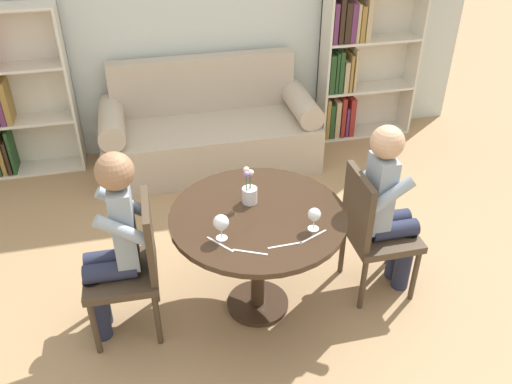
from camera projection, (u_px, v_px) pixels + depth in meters
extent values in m
plane|color=tan|center=(258.00, 305.00, 3.54)|extent=(16.00, 16.00, 0.00)
cube|color=silver|center=(196.00, 2.00, 4.68)|extent=(5.20, 0.05, 2.70)
cylinder|color=#382619|center=(258.00, 216.00, 3.14)|extent=(1.04, 1.04, 0.03)
cylinder|color=#382619|center=(258.00, 262.00, 3.34)|extent=(0.09, 0.09, 0.67)
cylinder|color=#382619|center=(258.00, 303.00, 3.53)|extent=(0.40, 0.40, 0.03)
cube|color=#B7A893|center=(211.00, 144.00, 4.93)|extent=(1.89, 0.80, 0.42)
cube|color=#B7A893|center=(203.00, 83.00, 4.93)|extent=(1.67, 0.16, 0.50)
cylinder|color=#B7A893|center=(111.00, 122.00, 4.59)|extent=(0.22, 0.72, 0.22)
cylinder|color=#B7A893|center=(300.00, 103.00, 4.91)|extent=(0.22, 0.72, 0.22)
cube|color=silver|center=(17.00, 89.00, 4.67)|extent=(0.93, 0.02, 1.46)
cube|color=silver|center=(71.00, 90.00, 4.65)|extent=(0.02, 0.28, 1.46)
cube|color=silver|center=(34.00, 168.00, 4.97)|extent=(0.89, 0.28, 0.02)
cube|color=silver|center=(22.00, 120.00, 4.70)|extent=(0.89, 0.28, 0.02)
cube|color=silver|center=(8.00, 67.00, 4.43)|extent=(0.89, 0.28, 0.02)
cube|color=olive|center=(3.00, 153.00, 4.82)|extent=(0.04, 0.23, 0.35)
cube|color=#332319|center=(8.00, 154.00, 4.83)|extent=(0.03, 0.23, 0.31)
cube|color=#234723|center=(12.00, 149.00, 4.81)|extent=(0.03, 0.23, 0.41)
cube|color=#602D5B|center=(1.00, 104.00, 4.57)|extent=(0.05, 0.23, 0.33)
cube|color=olive|center=(7.00, 100.00, 4.57)|extent=(0.05, 0.23, 0.37)
cube|color=silver|center=(364.00, 59.00, 5.28)|extent=(0.93, 0.02, 1.46)
cube|color=silver|center=(324.00, 68.00, 5.09)|extent=(0.02, 0.28, 1.46)
cube|color=silver|center=(412.00, 60.00, 5.26)|extent=(0.02, 0.28, 1.46)
cube|color=silver|center=(361.00, 131.00, 5.58)|extent=(0.89, 0.28, 0.02)
cube|color=silver|center=(366.00, 87.00, 5.31)|extent=(0.89, 0.28, 0.02)
cube|color=silver|center=(372.00, 39.00, 5.04)|extent=(0.89, 0.28, 0.02)
cube|color=olive|center=(325.00, 116.00, 5.37)|extent=(0.03, 0.23, 0.41)
cube|color=#234723|center=(329.00, 118.00, 5.40)|extent=(0.04, 0.23, 0.35)
cube|color=tan|center=(334.00, 116.00, 5.40)|extent=(0.05, 0.23, 0.38)
cube|color=maroon|center=(340.00, 114.00, 5.40)|extent=(0.04, 0.23, 0.41)
cube|color=#602D5B|center=(344.00, 119.00, 5.44)|extent=(0.03, 0.23, 0.30)
cube|color=maroon|center=(349.00, 114.00, 5.43)|extent=(0.05, 0.23, 0.39)
cube|color=#234723|center=(329.00, 72.00, 5.12)|extent=(0.05, 0.23, 0.37)
cube|color=#234723|center=(334.00, 70.00, 5.12)|extent=(0.03, 0.23, 0.39)
cube|color=#234723|center=(338.00, 70.00, 5.13)|extent=(0.04, 0.23, 0.40)
cube|color=tan|center=(343.00, 74.00, 5.17)|extent=(0.04, 0.23, 0.30)
cube|color=olive|center=(348.00, 71.00, 5.16)|extent=(0.03, 0.23, 0.36)
cube|color=tan|center=(352.00, 68.00, 5.15)|extent=(0.03, 0.23, 0.41)
cube|color=#602D5B|center=(332.00, 22.00, 4.86)|extent=(0.04, 0.23, 0.36)
cube|color=#332319|center=(338.00, 18.00, 4.85)|extent=(0.04, 0.23, 0.41)
cube|color=#332319|center=(344.00, 21.00, 4.88)|extent=(0.05, 0.23, 0.36)
cube|color=#602D5B|center=(350.00, 21.00, 4.89)|extent=(0.05, 0.23, 0.35)
cube|color=tan|center=(355.00, 21.00, 4.90)|extent=(0.03, 0.23, 0.34)
cube|color=olive|center=(359.00, 22.00, 4.92)|extent=(0.04, 0.23, 0.32)
cube|color=tan|center=(365.00, 17.00, 4.91)|extent=(0.05, 0.23, 0.40)
cylinder|color=#473828|center=(97.00, 286.00, 3.40)|extent=(0.04, 0.04, 0.40)
cylinder|color=#473828|center=(95.00, 328.00, 3.11)|extent=(0.04, 0.04, 0.40)
cylinder|color=#473828|center=(155.00, 278.00, 3.46)|extent=(0.04, 0.04, 0.40)
cylinder|color=#473828|center=(157.00, 319.00, 3.17)|extent=(0.04, 0.04, 0.40)
cube|color=#473828|center=(121.00, 274.00, 3.16)|extent=(0.43, 0.43, 0.05)
cube|color=#473828|center=(149.00, 236.00, 3.05)|extent=(0.05, 0.38, 0.45)
cylinder|color=#473828|center=(415.00, 275.00, 3.48)|extent=(0.04, 0.04, 0.40)
cylinder|color=#473828|center=(391.00, 241.00, 3.77)|extent=(0.04, 0.04, 0.40)
cylinder|color=#473828|center=(363.00, 284.00, 3.41)|extent=(0.04, 0.04, 0.40)
cylinder|color=#473828|center=(342.00, 249.00, 3.70)|extent=(0.04, 0.04, 0.40)
cube|color=#473828|center=(382.00, 235.00, 3.47)|extent=(0.42, 0.42, 0.05)
cube|color=#473828|center=(358.00, 207.00, 3.29)|extent=(0.04, 0.38, 0.45)
cylinder|color=#282D47|center=(99.00, 296.00, 3.29)|extent=(0.11, 0.11, 0.45)
cylinder|color=#282D47|center=(98.00, 309.00, 3.20)|extent=(0.11, 0.11, 0.45)
cylinder|color=#282D47|center=(111.00, 259.00, 3.16)|extent=(0.30, 0.12, 0.11)
cylinder|color=#282D47|center=(110.00, 272.00, 3.07)|extent=(0.30, 0.12, 0.11)
cube|color=#93A3B2|center=(124.00, 227.00, 2.99)|extent=(0.13, 0.20, 0.51)
cylinder|color=#93A3B2|center=(122.00, 202.00, 3.06)|extent=(0.29, 0.08, 0.23)
cylinder|color=#93A3B2|center=(122.00, 231.00, 2.84)|extent=(0.29, 0.08, 0.23)
sphere|color=#936B4C|center=(114.00, 171.00, 2.79)|extent=(0.21, 0.21, 0.21)
cylinder|color=#282D47|center=(404.00, 260.00, 3.56)|extent=(0.11, 0.11, 0.45)
cylinder|color=#282D47|center=(396.00, 250.00, 3.65)|extent=(0.11, 0.11, 0.45)
cylinder|color=#282D47|center=(394.00, 230.00, 3.39)|extent=(0.30, 0.11, 0.11)
cylinder|color=#282D47|center=(387.00, 220.00, 3.48)|extent=(0.30, 0.11, 0.11)
cube|color=#93A3B2|center=(380.00, 193.00, 3.27)|extent=(0.12, 0.20, 0.50)
cylinder|color=#93A3B2|center=(391.00, 196.00, 3.12)|extent=(0.29, 0.07, 0.23)
cylinder|color=#93A3B2|center=(372.00, 172.00, 3.34)|extent=(0.29, 0.07, 0.23)
sphere|color=tan|center=(387.00, 142.00, 3.08)|extent=(0.20, 0.20, 0.20)
cylinder|color=white|center=(222.00, 238.00, 2.94)|extent=(0.06, 0.06, 0.00)
cylinder|color=white|center=(221.00, 233.00, 2.92)|extent=(0.01, 0.01, 0.07)
sphere|color=white|center=(221.00, 222.00, 2.89)|extent=(0.09, 0.09, 0.09)
cylinder|color=white|center=(313.00, 229.00, 3.01)|extent=(0.06, 0.06, 0.00)
cylinder|color=white|center=(314.00, 224.00, 3.00)|extent=(0.01, 0.01, 0.07)
sphere|color=white|center=(314.00, 214.00, 2.96)|extent=(0.07, 0.07, 0.07)
sphere|color=maroon|center=(314.00, 216.00, 2.97)|extent=(0.05, 0.05, 0.05)
cylinder|color=silver|center=(250.00, 195.00, 3.21)|extent=(0.09, 0.09, 0.10)
cylinder|color=#4C7A42|center=(246.00, 179.00, 3.15)|extent=(0.01, 0.01, 0.13)
sphere|color=silver|center=(246.00, 170.00, 3.11)|extent=(0.04, 0.04, 0.04)
cylinder|color=#4C7A42|center=(251.00, 180.00, 3.15)|extent=(0.01, 0.01, 0.11)
sphere|color=silver|center=(251.00, 173.00, 3.12)|extent=(0.04, 0.04, 0.04)
cylinder|color=#4C7A42|center=(247.00, 182.00, 3.13)|extent=(0.01, 0.01, 0.11)
sphere|color=#9E70B2|center=(246.00, 174.00, 3.10)|extent=(0.04, 0.04, 0.04)
cylinder|color=#4C7A42|center=(250.00, 181.00, 3.15)|extent=(0.00, 0.01, 0.10)
sphere|color=#9E70B2|center=(250.00, 174.00, 3.13)|extent=(0.04, 0.04, 0.04)
cube|color=silver|center=(285.00, 245.00, 2.89)|extent=(0.19, 0.02, 0.00)
cube|color=silver|center=(250.00, 252.00, 2.85)|extent=(0.18, 0.09, 0.00)
cube|color=silver|center=(313.00, 237.00, 2.96)|extent=(0.18, 0.09, 0.00)
cube|color=silver|center=(220.00, 244.00, 2.90)|extent=(0.12, 0.16, 0.00)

